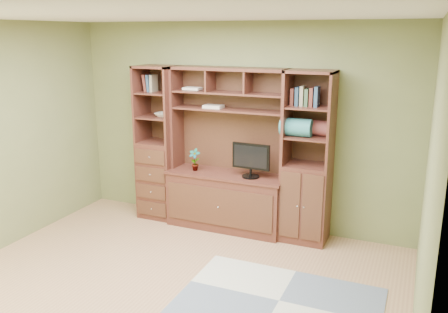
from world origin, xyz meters
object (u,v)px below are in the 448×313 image
at_px(center_hutch, 226,151).
at_px(right_tower, 308,158).
at_px(left_tower, 159,143).
at_px(monitor, 251,154).

relative_size(center_hutch, right_tower, 1.00).
relative_size(left_tower, right_tower, 1.00).
height_order(center_hutch, monitor, center_hutch).
xyz_separation_m(center_hutch, monitor, (0.34, -0.03, -0.00)).
xyz_separation_m(center_hutch, right_tower, (1.02, 0.04, 0.00)).
bearing_deg(left_tower, right_tower, 0.00).
distance_m(center_hutch, right_tower, 1.03).
distance_m(right_tower, monitor, 0.68).
bearing_deg(monitor, left_tower, 178.94).
bearing_deg(monitor, right_tower, 8.42).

